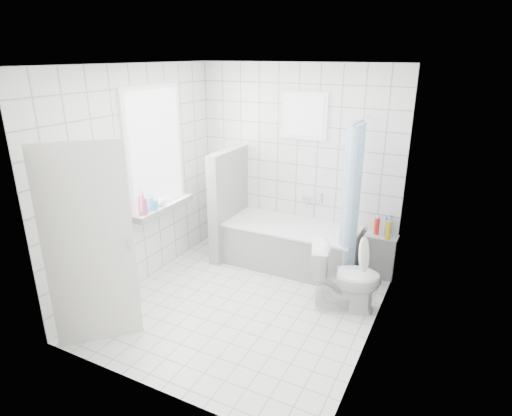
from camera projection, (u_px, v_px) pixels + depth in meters
The scene contains 19 objects.
ground at pixel (244, 304), 4.89m from camera, with size 3.00×3.00×0.00m, color white.
ceiling at pixel (241, 64), 4.00m from camera, with size 3.00×3.00×0.00m, color white.
wall_back at pixel (297, 164), 5.70m from camera, with size 2.80×0.02×2.60m, color white.
wall_front at pixel (147, 253), 3.18m from camera, with size 2.80×0.02×2.60m, color white.
wall_left at pixel (139, 179), 5.04m from camera, with size 0.02×3.00×2.60m, color white.
wall_right at pixel (379, 218), 3.85m from camera, with size 0.02×3.00×2.60m, color white.
window_left at pixel (156, 150), 5.17m from camera, with size 0.01×0.90×1.40m, color white.
window_back at pixel (304, 116), 5.40m from camera, with size 0.50×0.01×0.50m, color white.
window_sill at pixel (164, 208), 5.40m from camera, with size 0.18×1.02×0.08m, color white.
door at pixel (90, 248), 3.96m from camera, with size 0.04×0.80×2.00m, color silver.
bathtub at pixel (291, 245), 5.68m from camera, with size 1.71×0.77×0.58m.
partition_wall at pixel (229, 204), 5.88m from camera, with size 0.15×0.85×1.50m, color white.
tiled_ledge at pixel (379, 256), 5.43m from camera, with size 0.40×0.24×0.55m, color white.
toilet at pixel (345, 277), 4.68m from camera, with size 0.43×0.76×0.78m, color white.
curtain_rod at pixel (361, 120), 4.74m from camera, with size 0.02×0.02×0.80m, color silver.
shower_curtain at pixel (352, 200), 4.94m from camera, with size 0.14×0.48×1.78m, color #468DCF, non-canonical shape.
tub_faucet at pixel (309, 199), 5.73m from camera, with size 0.18×0.06×0.06m, color silver.
sill_bottles at pixel (151, 202), 5.14m from camera, with size 0.15×0.47×0.28m.
ledge_bottles at pixel (384, 228), 5.28m from camera, with size 0.22×0.18×0.25m.
Camera 1 is at (2.03, -3.70, 2.70)m, focal length 30.00 mm.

